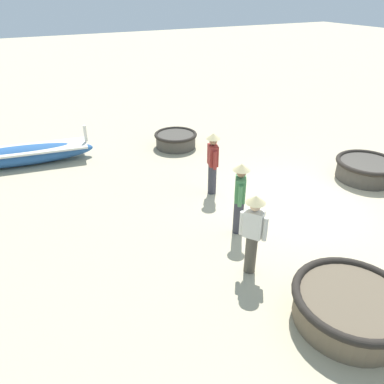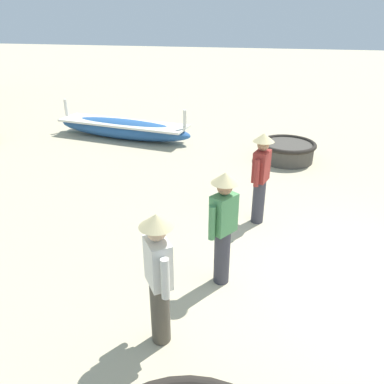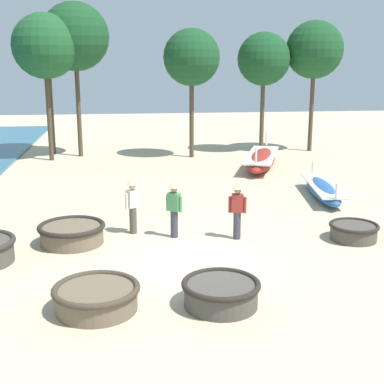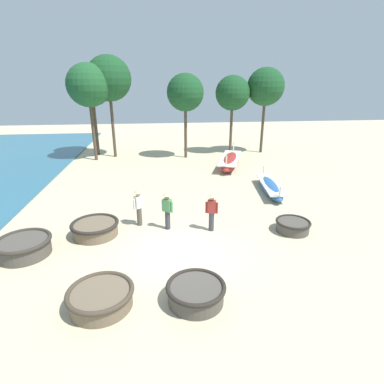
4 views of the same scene
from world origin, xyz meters
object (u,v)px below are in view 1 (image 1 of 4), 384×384
(coracle_weathered, at_px, (366,169))
(coracle_upturned, at_px, (176,139))
(fisherman_standing_right, at_px, (240,194))
(coracle_far_left, at_px, (351,306))
(long_boat_ochre_hull, at_px, (19,155))
(fisherman_hauling, at_px, (213,160))
(fisherman_by_coracle, at_px, (253,230))

(coracle_weathered, xyz_separation_m, coracle_upturned, (4.64, 3.79, -0.04))
(coracle_weathered, height_order, fisherman_standing_right, fisherman_standing_right)
(coracle_weathered, distance_m, fisherman_standing_right, 4.77)
(coracle_far_left, height_order, long_boat_ochre_hull, long_boat_ochre_hull)
(coracle_upturned, distance_m, long_boat_ochre_hull, 4.95)
(coracle_upturned, bearing_deg, fisherman_standing_right, 170.10)
(coracle_far_left, relative_size, fisherman_hauling, 1.15)
(coracle_weathered, height_order, coracle_far_left, coracle_far_left)
(long_boat_ochre_hull, relative_size, fisherman_by_coracle, 2.69)
(coracle_far_left, height_order, fisherman_hauling, fisherman_hauling)
(coracle_upturned, relative_size, fisherman_hauling, 0.86)
(long_boat_ochre_hull, distance_m, fisherman_standing_right, 7.29)
(coracle_upturned, distance_m, fisherman_hauling, 3.49)
(fisherman_hauling, relative_size, fisherman_standing_right, 1.00)
(fisherman_by_coracle, distance_m, fisherman_standing_right, 1.31)
(coracle_far_left, distance_m, fisherman_by_coracle, 2.01)
(fisherman_standing_right, bearing_deg, fisherman_hauling, -11.93)
(coracle_far_left, bearing_deg, coracle_upturned, -4.88)
(fisherman_standing_right, bearing_deg, fisherman_by_coracle, 156.86)
(long_boat_ochre_hull, height_order, fisherman_hauling, fisherman_hauling)
(coracle_far_left, bearing_deg, fisherman_standing_right, 4.04)
(fisherman_by_coracle, distance_m, fisherman_hauling, 3.16)
(coracle_upturned, relative_size, coracle_far_left, 0.75)
(coracle_upturned, xyz_separation_m, fisherman_hauling, (-3.38, 0.52, 0.69))
(coracle_upturned, relative_size, fisherman_by_coracle, 0.86)
(coracle_far_left, relative_size, fisherman_standing_right, 1.15)
(coracle_upturned, distance_m, fisherman_standing_right, 5.32)
(coracle_upturned, distance_m, coracle_far_left, 8.20)
(coracle_weathered, height_order, coracle_upturned, coracle_weathered)
(coracle_far_left, xyz_separation_m, fisherman_hauling, (4.79, -0.17, 0.64))
(fisherman_hauling, bearing_deg, fisherman_by_coracle, 163.43)
(coracle_weathered, relative_size, long_boat_ochre_hull, 0.38)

